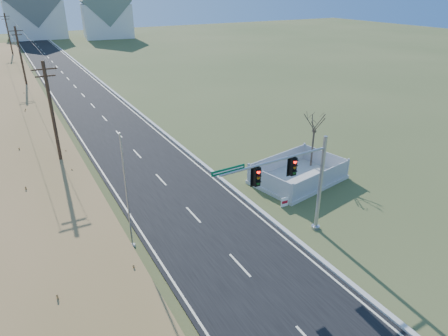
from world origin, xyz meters
The scene contains 13 objects.
ground centered at (0.00, 0.00, 0.00)m, with size 260.00×260.00×0.00m, color #3C4A23.
road centered at (0.00, 50.00, 0.03)m, with size 8.00×180.00×0.06m, color black.
curb centered at (4.15, 50.00, 0.09)m, with size 0.30×180.00×0.18m, color #B2AFA8.
utility_pole_near centered at (-6.50, 15.00, 4.68)m, with size 1.80×0.26×9.00m.
utility_pole_mid centered at (-6.50, 45.00, 4.68)m, with size 1.80×0.26×9.00m.
utility_pole_far centered at (-6.50, 75.00, 4.68)m, with size 1.80×0.26×9.00m.
condo_n centered at (2.00, 112.00, 7.61)m, with size 15.27×10.20×18.54m.
condo_ne centered at (20.00, 104.00, 6.84)m, with size 14.12×10.51×16.52m.
traffic_signal_mast centered at (4.29, -1.20, 3.89)m, with size 7.75×0.64×6.17m.
fence_enclosure centered at (9.37, 4.74, 0.30)m, with size 7.65×5.93×1.57m.
open_sign centered at (6.00, 2.00, 0.37)m, with size 0.56×0.09×0.70m.
flagpole centered at (-4.57, 2.61, 2.82)m, with size 0.32×0.32×7.07m.
bare_tree centered at (11.75, 6.06, 4.10)m, with size 1.92×1.92×5.09m.
Camera 1 is at (-9.26, -16.92, 14.00)m, focal length 32.00 mm.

